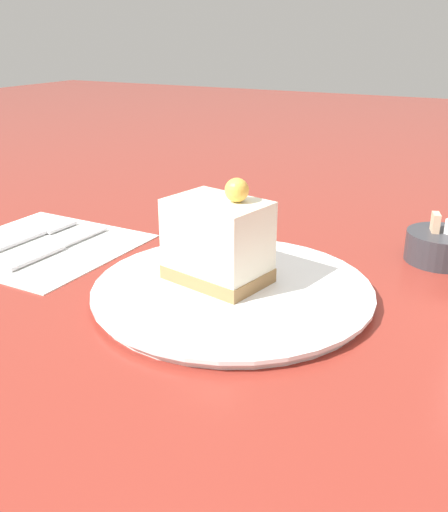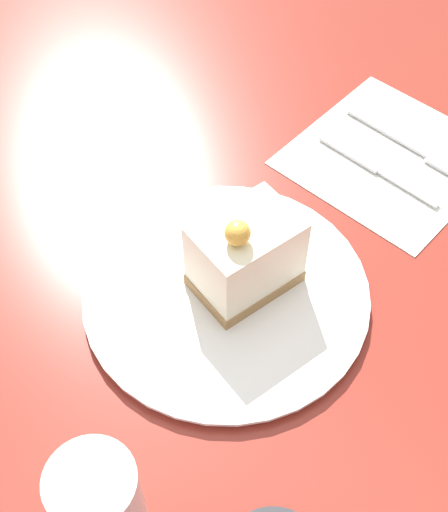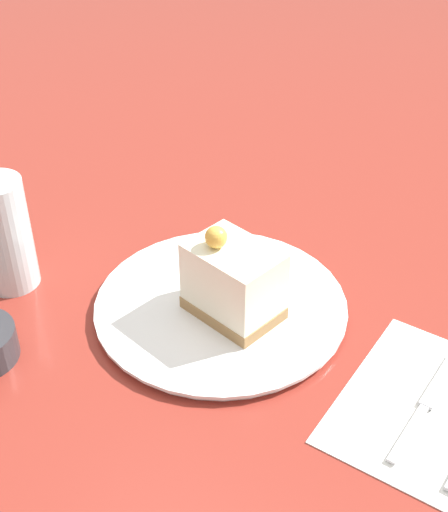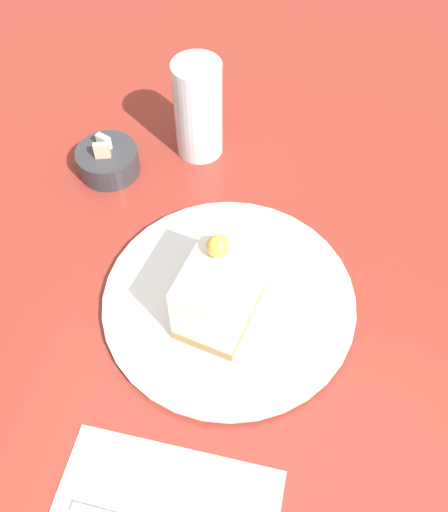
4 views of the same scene
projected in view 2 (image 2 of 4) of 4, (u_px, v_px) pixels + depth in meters
ground_plane at (186, 306)px, 0.71m from camera, size 4.00×4.00×0.00m
plate at (226, 293)px, 0.71m from camera, size 0.29×0.29×0.01m
cake_slice at (245, 255)px, 0.68m from camera, size 0.11×0.09×0.11m
napkin at (391, 157)px, 0.84m from camera, size 0.22×0.21×0.00m
fork at (416, 148)px, 0.84m from camera, size 0.02×0.17×0.00m
knife at (365, 162)px, 0.83m from camera, size 0.02×0.17×0.00m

